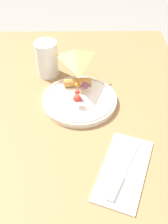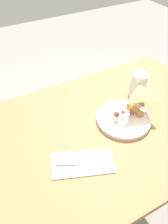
% 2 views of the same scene
% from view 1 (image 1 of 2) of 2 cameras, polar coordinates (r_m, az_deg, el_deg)
% --- Properties ---
extents(dining_table, '(1.18, 0.68, 0.72)m').
position_cam_1_polar(dining_table, '(0.81, -1.27, -10.72)').
color(dining_table, olive).
rests_on(dining_table, ground_plane).
extents(plate_pizza, '(0.22, 0.22, 0.05)m').
position_cam_1_polar(plate_pizza, '(0.82, -0.94, 2.83)').
color(plate_pizza, silver).
rests_on(plate_pizza, dining_table).
extents(milk_glass, '(0.07, 0.07, 0.12)m').
position_cam_1_polar(milk_glass, '(0.92, -7.52, 10.50)').
color(milk_glass, white).
rests_on(milk_glass, dining_table).
extents(napkin_folded, '(0.23, 0.17, 0.00)m').
position_cam_1_polar(napkin_folded, '(0.67, 8.09, -11.52)').
color(napkin_folded, white).
rests_on(napkin_folded, dining_table).
extents(butter_knife, '(0.18, 0.10, 0.01)m').
position_cam_1_polar(butter_knife, '(0.66, 7.85, -11.86)').
color(butter_knife, '#B2B2B7').
rests_on(butter_knife, napkin_folded).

